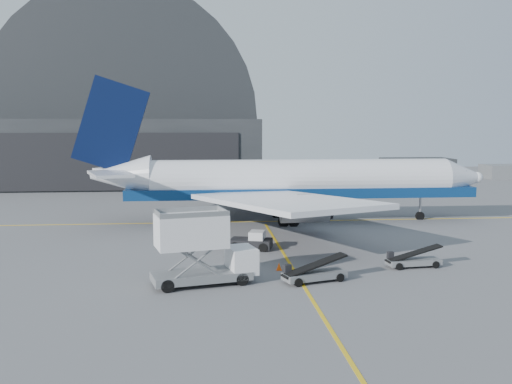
{
  "coord_description": "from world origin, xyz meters",
  "views": [
    {
      "loc": [
        -6.81,
        -44.43,
        11.17
      ],
      "look_at": [
        -1.71,
        11.16,
        4.5
      ],
      "focal_mm": 40.0,
      "sensor_mm": 36.0,
      "label": 1
    }
  ],
  "objects": [
    {
      "name": "distant_bldg_a",
      "position": [
        38.0,
        72.0,
        0.0
      ],
      "size": [
        14.0,
        8.0,
        4.0
      ],
      "primitive_type": "cube",
      "color": "black",
      "rests_on": "ground"
    },
    {
      "name": "distant_bldg_b",
      "position": [
        55.0,
        68.0,
        0.0
      ],
      "size": [
        8.0,
        6.0,
        2.8
      ],
      "primitive_type": "cube",
      "color": "slate",
      "rests_on": "ground"
    },
    {
      "name": "taxi_lines",
      "position": [
        0.0,
        12.67,
        0.01
      ],
      "size": [
        80.0,
        42.12,
        0.02
      ],
      "color": "gold",
      "rests_on": "ground"
    },
    {
      "name": "belt_loader_a",
      "position": [
        0.89,
        -5.4,
        0.57
      ],
      "size": [
        4.94,
        2.84,
        1.85
      ],
      "rotation": [
        0.0,
        0.0,
        0.3
      ],
      "color": "slate",
      "rests_on": "ground"
    },
    {
      "name": "traffic_cone",
      "position": [
        -1.13,
        -1.97,
        0.28
      ],
      "size": [
        0.41,
        0.41,
        0.6
      ],
      "color": "#ED4C07",
      "rests_on": "ground"
    },
    {
      "name": "ground",
      "position": [
        0.0,
        0.0,
        0.0
      ],
      "size": [
        200.0,
        200.0,
        0.0
      ],
      "primitive_type": "plane",
      "color": "#565659",
      "rests_on": "ground"
    },
    {
      "name": "airliner",
      "position": [
        2.35,
        19.7,
        4.64
      ],
      "size": [
        47.24,
        45.8,
        16.58
      ],
      "color": "white",
      "rests_on": "ground"
    },
    {
      "name": "belt_loader_b",
      "position": [
        9.46,
        -1.99,
        0.53
      ],
      "size": [
        4.54,
        1.92,
        1.7
      ],
      "rotation": [
        0.0,
        0.0,
        0.1
      ],
      "color": "slate",
      "rests_on": "ground"
    },
    {
      "name": "hangar",
      "position": [
        -22.0,
        64.95,
        9.54
      ],
      "size": [
        50.0,
        28.3,
        28.0
      ],
      "color": "black",
      "rests_on": "ground"
    },
    {
      "name": "catering_truck",
      "position": [
        -7.13,
        -5.38,
        2.53
      ],
      "size": [
        7.69,
        4.32,
        4.99
      ],
      "rotation": [
        0.0,
        0.0,
        0.24
      ],
      "color": "slate",
      "rests_on": "ground"
    },
    {
      "name": "pushback_tug",
      "position": [
        -2.55,
        5.64,
        0.63
      ],
      "size": [
        4.06,
        2.99,
        1.69
      ],
      "rotation": [
        0.0,
        0.0,
        -0.28
      ],
      "color": "black",
      "rests_on": "ground"
    }
  ]
}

